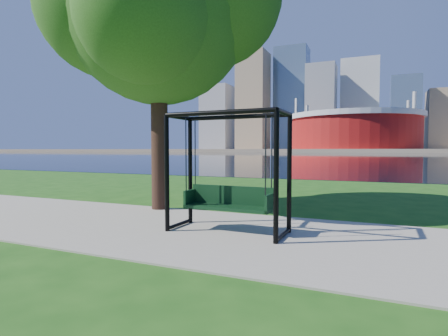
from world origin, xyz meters
The scene contains 8 objects.
ground centered at (0.00, 0.00, 0.00)m, with size 900.00×900.00×0.00m, color #1E5114.
path centered at (0.00, -0.50, 0.01)m, with size 120.00×4.00×0.03m, color #9E937F.
river centered at (0.00, 102.00, 0.01)m, with size 900.00×180.00×0.02m, color black.
far_bank centered at (0.00, 306.00, 1.00)m, with size 900.00×228.00×2.00m, color #937F60.
stadium centered at (-10.00, 235.00, 14.23)m, with size 83.00×83.00×32.00m.
skyline centered at (-4.27, 319.39, 35.89)m, with size 392.00×66.00×96.50m.
swing centered at (0.15, -0.36, 1.10)m, with size 2.24×1.02×2.27m.
park_tree centered at (-2.54, 1.36, 5.26)m, with size 6.10×5.51×7.57m.
Camera 1 is at (2.66, -6.43, 1.58)m, focal length 28.00 mm.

